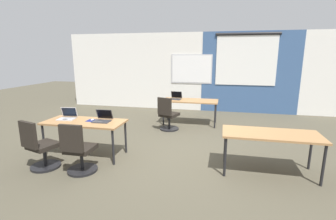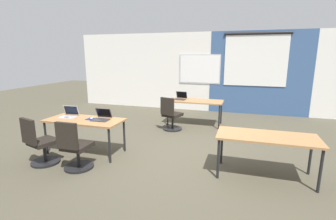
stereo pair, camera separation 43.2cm
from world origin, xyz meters
The scene contains 14 objects.
ground_plane centered at (0.00, 0.00, 0.00)m, with size 24.00×24.00×0.00m.
back_wall_assembly centered at (0.06, 4.19, 1.41)m, with size 10.00×0.27×2.80m.
desk_near_left centered at (-1.75, -0.60, 0.66)m, with size 1.60×0.70×0.72m.
desk_near_right centered at (1.75, -0.60, 0.66)m, with size 1.60×0.70×0.72m.
desk_far_center centered at (0.00, 2.20, 0.66)m, with size 1.60×0.70×0.72m.
laptop_near_left_end centered at (-2.18, -0.52, 0.77)m, with size 0.37×0.34×0.23m.
chair_near_left_end centered at (-2.20, -1.34, 0.38)m, with size 0.55×0.60×0.92m.
laptop_far_left centered at (-0.45, 2.25, 0.77)m, with size 0.36×0.34×0.23m.
mouse_far_left centered at (-0.70, 2.21, 0.74)m, with size 0.06×0.10×0.03m.
chair_far_left centered at (-0.50, 1.44, 0.38)m, with size 0.55×0.60×0.92m.
laptop_near_left_inner centered at (-1.39, -0.52, 0.77)m, with size 0.35×0.34×0.22m.
mousepad_near_left_inner centered at (-1.61, -0.53, 0.72)m, with size 0.22×0.19×0.00m.
mouse_near_left_inner centered at (-1.61, -0.53, 0.74)m, with size 0.07×0.11×0.03m.
chair_near_left_inner centered at (-1.44, -1.33, 0.38)m, with size 0.52×0.54×0.92m.
Camera 2 is at (1.34, -4.73, 2.01)m, focal length 26.22 mm.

